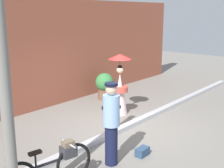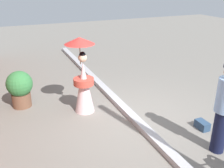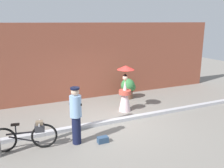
# 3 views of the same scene
# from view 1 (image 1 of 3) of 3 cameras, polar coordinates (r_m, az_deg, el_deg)

# --- Properties ---
(ground_plane) EXTENTS (30.00, 30.00, 0.00)m
(ground_plane) POSITION_cam_1_polar(r_m,az_deg,el_deg) (7.99, 2.09, -8.84)
(ground_plane) COLOR gray
(building_wall) EXTENTS (14.00, 0.40, 3.46)m
(building_wall) POSITION_cam_1_polar(r_m,az_deg,el_deg) (9.86, -13.04, 5.60)
(building_wall) COLOR brown
(building_wall) RESTS_ON ground_plane
(sidewalk_curb) EXTENTS (14.00, 0.20, 0.12)m
(sidewalk_curb) POSITION_cam_1_polar(r_m,az_deg,el_deg) (7.96, 2.09, -8.45)
(sidewalk_curb) COLOR #B2B2B7
(sidewalk_curb) RESTS_ON ground_plane
(bicycle_near_officer) EXTENTS (1.80, 0.50, 0.82)m
(bicycle_near_officer) POSITION_cam_1_polar(r_m,az_deg,el_deg) (5.48, -11.57, -15.30)
(bicycle_near_officer) COLOR black
(bicycle_near_officer) RESTS_ON ground_plane
(person_officer) EXTENTS (0.34, 0.34, 1.72)m
(person_officer) POSITION_cam_1_polar(r_m,az_deg,el_deg) (5.98, -0.14, -7.26)
(person_officer) COLOR #141938
(person_officer) RESTS_ON ground_plane
(person_with_parasol) EXTENTS (0.69, 0.69, 1.85)m
(person_with_parasol) POSITION_cam_1_polar(r_m,az_deg,el_deg) (8.98, 1.51, -0.38)
(person_with_parasol) COLOR silver
(person_with_parasol) RESTS_ON ground_plane
(potted_plant_by_door) EXTENTS (0.67, 0.65, 0.95)m
(potted_plant_by_door) POSITION_cam_1_polar(r_m,az_deg,el_deg) (10.60, -1.31, -0.15)
(potted_plant_by_door) COLOR brown
(potted_plant_by_door) RESTS_ON ground_plane
(backpack_on_pavement) EXTENTS (0.32, 0.19, 0.18)m
(backpack_on_pavement) POSITION_cam_1_polar(r_m,az_deg,el_deg) (6.68, 5.87, -12.76)
(backpack_on_pavement) COLOR navy
(backpack_on_pavement) RESTS_ON ground_plane
(utility_pole) EXTENTS (0.18, 0.18, 4.80)m
(utility_pole) POSITION_cam_1_polar(r_m,az_deg,el_deg) (4.38, -20.27, 4.17)
(utility_pole) COLOR slate
(utility_pole) RESTS_ON ground_plane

